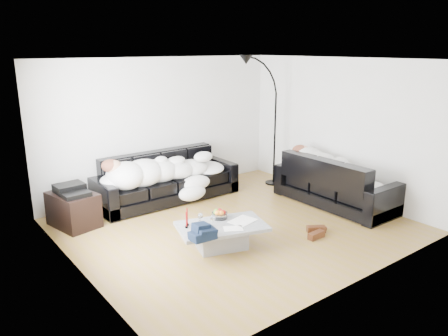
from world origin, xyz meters
TOP-DOWN VIEW (x-y plane):
  - ground at (0.00, 0.00)m, footprint 5.00×5.00m
  - wall_back at (0.00, 2.25)m, footprint 5.00×0.02m
  - wall_left at (-2.50, 0.00)m, footprint 0.02×4.50m
  - wall_right at (2.50, 0.00)m, footprint 0.02×4.50m
  - ceiling at (0.00, 0.00)m, footprint 5.00×5.00m
  - sofa_back at (-0.23, 1.74)m, footprint 2.68×0.93m
  - sofa_right at (2.07, -0.32)m, footprint 0.95×2.21m
  - sleeper_back at (-0.23, 1.69)m, footprint 2.27×0.78m
  - sleeper_right at (2.07, -0.32)m, footprint 0.80×1.90m
  - teal_cushion at (2.01, 0.37)m, footprint 0.42×0.38m
  - coffee_table at (-0.66, -0.51)m, footprint 1.39×1.05m
  - fruit_bowl at (-0.54, -0.30)m, footprint 0.27×0.27m
  - wine_glass_a at (-0.91, -0.35)m, footprint 0.10×0.10m
  - wine_glass_b at (-1.02, -0.51)m, footprint 0.08×0.08m
  - wine_glass_c at (-0.80, -0.50)m, footprint 0.08×0.08m
  - candle_left at (-1.11, -0.30)m, footprint 0.05×0.05m
  - candle_right at (-1.06, -0.23)m, footprint 0.05×0.05m
  - newspaper_a at (-0.34, -0.58)m, footprint 0.43×0.37m
  - newspaper_b at (-0.62, -0.72)m, footprint 0.32×0.29m
  - navy_jacket at (-1.12, -0.75)m, footprint 0.35×0.29m
  - shoes at (0.75, -1.04)m, footprint 0.54×0.43m
  - av_cabinet at (-2.05, 1.58)m, footprint 0.70×0.89m
  - stereo at (-2.05, 1.58)m, footprint 0.46×0.37m
  - floor_lamp at (2.05, 1.27)m, footprint 0.90×0.58m

SIDE VIEW (x-z plane):
  - ground at x=0.00m, z-range 0.00..0.00m
  - shoes at x=0.75m, z-range 0.00..0.11m
  - coffee_table at x=-0.66m, z-range 0.00..0.36m
  - av_cabinet at x=-2.05m, z-range 0.00..0.55m
  - newspaper_b at x=-0.62m, z-range 0.36..0.37m
  - newspaper_a at x=-0.34m, z-range 0.36..0.37m
  - fruit_bowl at x=-0.54m, z-range 0.36..0.50m
  - wine_glass_b at x=-1.02m, z-range 0.36..0.51m
  - sofa_back at x=-0.23m, z-range 0.00..0.88m
  - wine_glass_c at x=-0.80m, z-range 0.36..0.53m
  - sofa_right at x=2.07m, z-range 0.00..0.90m
  - wine_glass_a at x=-0.91m, z-range 0.36..0.54m
  - candle_left at x=-1.11m, z-range 0.36..0.59m
  - candle_right at x=-1.06m, z-range 0.36..0.61m
  - navy_jacket at x=-1.12m, z-range 0.44..0.61m
  - stereo at x=-2.05m, z-range 0.55..0.68m
  - sleeper_back at x=-0.23m, z-range 0.42..0.87m
  - sleeper_right at x=2.07m, z-range 0.42..0.88m
  - teal_cushion at x=2.01m, z-range 0.62..0.82m
  - floor_lamp at x=2.05m, z-range 0.00..2.31m
  - wall_back at x=0.00m, z-range 0.00..2.60m
  - wall_left at x=-2.50m, z-range 0.00..2.60m
  - wall_right at x=2.50m, z-range 0.00..2.60m
  - ceiling at x=0.00m, z-range 2.60..2.60m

